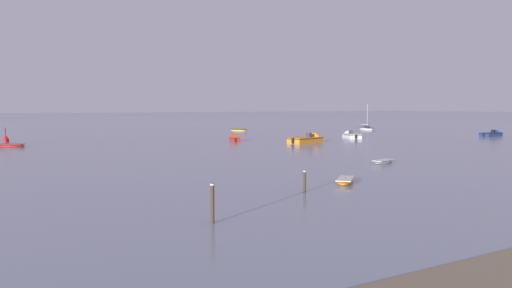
% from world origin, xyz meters
% --- Properties ---
extents(motorboat_moored_1, '(2.94, 4.28, 1.54)m').
position_xyz_m(motorboat_moored_1, '(-7.22, 48.61, 0.23)').
color(motorboat_moored_1, red).
rests_on(motorboat_moored_1, ground).
extents(rowboat_moored_1, '(3.08, 1.81, 0.46)m').
position_xyz_m(rowboat_moored_1, '(-10.47, 13.89, 0.13)').
color(rowboat_moored_1, gray).
rests_on(rowboat_moored_1, ground).
extents(sailboat_moored_0, '(3.11, 5.71, 6.12)m').
position_xyz_m(sailboat_moored_0, '(35.54, 64.37, 0.26)').
color(sailboat_moored_0, white).
rests_on(sailboat_moored_0, ground).
extents(motorboat_moored_2, '(4.39, 6.08, 1.99)m').
position_xyz_m(motorboat_moored_2, '(13.36, 44.92, 0.27)').
color(motorboat_moored_2, white).
rests_on(motorboat_moored_2, ground).
extents(rowboat_moored_2, '(3.71, 2.92, 0.57)m').
position_xyz_m(rowboat_moored_2, '(-38.21, 53.56, 0.15)').
color(rowboat_moored_2, red).
rests_on(rowboat_moored_2, ground).
extents(motorboat_moored_3, '(5.47, 2.23, 1.83)m').
position_xyz_m(motorboat_moored_3, '(38.36, 35.05, 0.25)').
color(motorboat_moored_3, navy).
rests_on(motorboat_moored_3, ground).
extents(rowboat_moored_3, '(3.03, 4.22, 0.64)m').
position_xyz_m(rowboat_moored_3, '(8.42, 74.74, 0.17)').
color(rowboat_moored_3, gold).
rests_on(rowboat_moored_3, ground).
extents(rowboat_moored_4, '(2.98, 2.87, 0.49)m').
position_xyz_m(rowboat_moored_4, '(-21.94, 6.29, 0.13)').
color(rowboat_moored_4, orange).
rests_on(rowboat_moored_4, ground).
extents(motorboat_moored_4, '(6.96, 3.92, 2.26)m').
position_xyz_m(motorboat_moored_4, '(0.36, 39.42, 0.31)').
color(motorboat_moored_4, orange).
rests_on(motorboat_moored_4, ground).
extents(channel_buoy, '(0.90, 0.90, 2.30)m').
position_xyz_m(channel_buoy, '(-37.81, 63.81, 0.46)').
color(channel_buoy, red).
rests_on(channel_buoy, ground).
extents(mooring_post_left, '(0.22, 0.22, 1.55)m').
position_xyz_m(mooring_post_left, '(-26.68, 4.73, 0.67)').
color(mooring_post_left, '#413323').
rests_on(mooring_post_left, ground).
extents(mooring_post_right, '(0.22, 0.22, 2.09)m').
position_xyz_m(mooring_post_right, '(-35.51, 0.05, 0.89)').
color(mooring_post_right, '#443323').
rests_on(mooring_post_right, ground).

